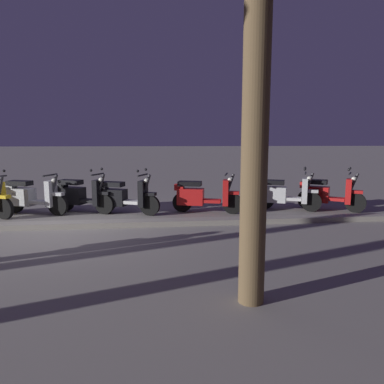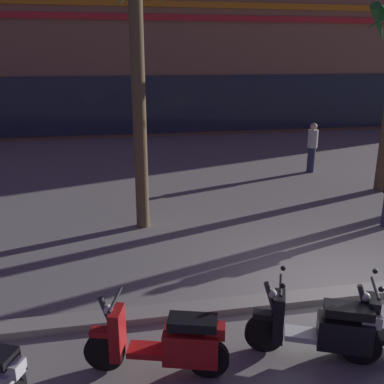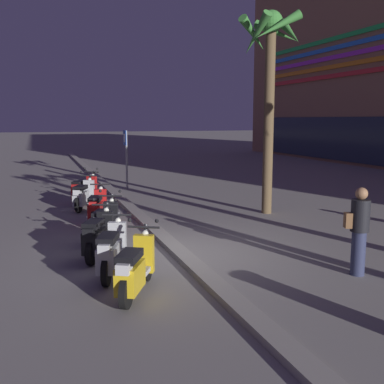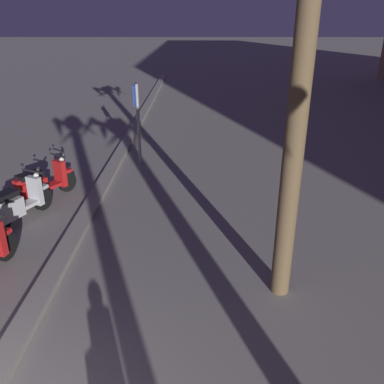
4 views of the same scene
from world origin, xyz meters
name	(u,v)px [view 4 (image 4 of 4)]	position (x,y,z in m)	size (l,w,h in m)	color
scooter_red_lead_nearest	(42,184)	(-6.74, -1.30, 0.45)	(1.50, 1.07, 1.17)	black
scooter_silver_second_in_line	(17,204)	(-5.59, -1.44, 0.44)	(1.62, 0.89, 1.17)	black
crossing_sign	(137,115)	(-9.56, 0.70, 1.50)	(0.60, 0.12, 2.40)	#939399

